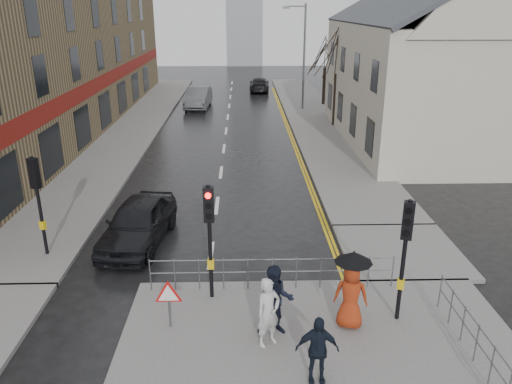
{
  "coord_description": "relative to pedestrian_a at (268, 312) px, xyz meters",
  "views": [
    {
      "loc": [
        1.13,
        -12.19,
        7.97
      ],
      "look_at": [
        1.56,
        3.62,
        2.05
      ],
      "focal_mm": 35.0,
      "sensor_mm": 36.0,
      "label": 1
    }
  ],
  "objects": [
    {
      "name": "traffic_signal_far_left",
      "position": [
        -7.2,
        4.97,
        1.42
      ],
      "size": [
        0.34,
        0.33,
        3.4
      ],
      "color": "black",
      "rests_on": "left_pavement"
    },
    {
      "name": "left_pavement",
      "position": [
        -8.21,
        24.96,
        -0.96
      ],
      "size": [
        4.0,
        44.0,
        0.14
      ],
      "primitive_type": "cube",
      "color": "#605E5B",
      "rests_on": "ground"
    },
    {
      "name": "pedestrian_b",
      "position": [
        0.2,
        0.43,
        0.05
      ],
      "size": [
        0.92,
        0.72,
        1.88
      ],
      "primitive_type": "imported",
      "rotation": [
        0.0,
        0.0,
        -0.0
      ],
      "color": "black",
      "rests_on": "near_pavement"
    },
    {
      "name": "tree_near",
      "position": [
        5.79,
        23.96,
        4.1
      ],
      "size": [
        2.4,
        2.4,
        6.58
      ],
      "color": "black",
      "rests_on": "right_pavement"
    },
    {
      "name": "right_pavement",
      "position": [
        4.79,
        26.96,
        -0.96
      ],
      "size": [
        4.0,
        40.0,
        0.14
      ],
      "primitive_type": "cube",
      "color": "#605E5B",
      "rests_on": "ground"
    },
    {
      "name": "guard_railing_front",
      "position": [
        0.24,
        2.56,
        -0.18
      ],
      "size": [
        7.14,
        0.04,
        1.0
      ],
      "color": "#595B5E",
      "rests_on": "near_pavement"
    },
    {
      "name": "building_right_cream",
      "position": [
        10.29,
        19.96,
        3.75
      ],
      "size": [
        9.0,
        16.4,
        10.1
      ],
      "color": "beige",
      "rests_on": "ground"
    },
    {
      "name": "ground",
      "position": [
        -1.71,
        1.96,
        -1.03
      ],
      "size": [
        120.0,
        120.0,
        0.0
      ],
      "primitive_type": "plane",
      "color": "black",
      "rests_on": "ground"
    },
    {
      "name": "pedestrian_with_umbrella",
      "position": [
        2.14,
        0.68,
        0.25
      ],
      "size": [
        1.0,
        0.96,
        2.14
      ],
      "color": "#962D11",
      "rests_on": "near_pavement"
    },
    {
      "name": "car_mid",
      "position": [
        -4.24,
        31.29,
        -0.2
      ],
      "size": [
        2.09,
        5.15,
        1.66
      ],
      "primitive_type": "imported",
      "rotation": [
        0.0,
        0.0,
        -0.07
      ],
      "color": "#494C4F",
      "rests_on": "ground"
    },
    {
      "name": "building_left_terrace",
      "position": [
        -13.71,
        23.96,
        3.97
      ],
      "size": [
        8.0,
        42.0,
        10.0
      ],
      "primitive_type": "cube",
      "color": "olive",
      "rests_on": "ground"
    },
    {
      "name": "car_parked",
      "position": [
        -4.3,
        5.98,
        -0.24
      ],
      "size": [
        2.5,
        4.9,
        1.6
      ],
      "primitive_type": "imported",
      "rotation": [
        0.0,
        0.0,
        -0.13
      ],
      "color": "black",
      "rests_on": "ground"
    },
    {
      "name": "warning_sign",
      "position": [
        -2.51,
        0.76,
        0.01
      ],
      "size": [
        0.8,
        0.07,
        1.35
      ],
      "color": "#595B5E",
      "rests_on": "near_pavement"
    },
    {
      "name": "pedestrian_d",
      "position": [
        0.99,
        -1.32,
        -0.08
      ],
      "size": [
        0.97,
        0.42,
        1.64
      ],
      "primitive_type": "imported",
      "rotation": [
        0.0,
        0.0,
        -0.02
      ],
      "color": "black",
      "rests_on": "near_pavement"
    },
    {
      "name": "pavement_bridge_right",
      "position": [
        4.79,
        4.96,
        -0.96
      ],
      "size": [
        4.0,
        4.2,
        0.14
      ],
      "primitive_type": "cube",
      "color": "#605E5B",
      "rests_on": "ground"
    },
    {
      "name": "traffic_signal_near_right",
      "position": [
        3.49,
        0.96,
        1.42
      ],
      "size": [
        0.34,
        0.33,
        3.4
      ],
      "color": "black",
      "rests_on": "near_pavement"
    },
    {
      "name": "traffic_signal_near_left",
      "position": [
        -1.51,
        2.16,
        1.42
      ],
      "size": [
        0.28,
        0.27,
        3.4
      ],
      "color": "black",
      "rests_on": "near_pavement"
    },
    {
      "name": "pedestrian_a",
      "position": [
        0.0,
        0.0,
        0.0
      ],
      "size": [
        0.78,
        0.72,
        1.79
      ],
      "primitive_type": "imported",
      "rotation": [
        0.0,
        0.0,
        0.59
      ],
      "color": "#B4B4B0",
      "rests_on": "near_pavement"
    },
    {
      "name": "street_lamp",
      "position": [
        4.11,
        29.96,
        3.67
      ],
      "size": [
        1.83,
        0.25,
        8.0
      ],
      "color": "#595B5E",
      "rests_on": "right_pavement"
    },
    {
      "name": "guard_railing_side",
      "position": [
        4.79,
        -0.79,
        -0.19
      ],
      "size": [
        0.04,
        4.54,
        1.0
      ],
      "color": "#595B5E",
      "rests_on": "near_pavement"
    },
    {
      "name": "car_far",
      "position": [
        1.11,
        39.55,
        -0.36
      ],
      "size": [
        2.05,
        4.68,
        1.34
      ],
      "primitive_type": "imported",
      "rotation": [
        0.0,
        0.0,
        3.1
      ],
      "color": "black",
      "rests_on": "ground"
    },
    {
      "name": "tree_far",
      "position": [
        6.29,
        31.96,
        3.39
      ],
      "size": [
        2.4,
        2.4,
        5.64
      ],
      "color": "black",
      "rests_on": "right_pavement"
    }
  ]
}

